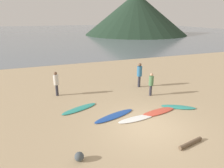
{
  "coord_description": "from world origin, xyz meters",
  "views": [
    {
      "loc": [
        -4.6,
        -7.36,
        5.07
      ],
      "look_at": [
        0.08,
        4.97,
        0.6
      ],
      "focal_mm": 32.23,
      "sensor_mm": 36.0,
      "label": 1
    }
  ],
  "objects": [
    {
      "name": "ground_plane",
      "position": [
        0.0,
        10.0,
        -0.1
      ],
      "size": [
        120.0,
        120.0,
        0.2
      ],
      "primitive_type": "cube",
      "color": "tan",
      "rests_on": "ground"
    },
    {
      "name": "beach_rock_near",
      "position": [
        -3.56,
        -1.2,
        0.17
      ],
      "size": [
        0.35,
        0.35,
        0.35
      ],
      "primitive_type": "sphere",
      "color": "#444C51",
      "rests_on": "ground"
    },
    {
      "name": "driftwood_log",
      "position": [
        0.95,
        -1.89,
        0.08
      ],
      "size": [
        1.31,
        0.42,
        0.17
      ],
      "primitive_type": "cylinder",
      "rotation": [
        0.0,
        1.57,
        0.2
      ],
      "color": "brown",
      "rests_on": "ground"
    },
    {
      "name": "surfboard_2",
      "position": [
        -0.12,
        0.85,
        0.04
      ],
      "size": [
        2.18,
        0.68,
        0.07
      ],
      "primitive_type": "ellipsoid",
      "rotation": [
        0.0,
        0.0,
        0.08
      ],
      "color": "white",
      "rests_on": "ground"
    },
    {
      "name": "surfboard_4",
      "position": [
        2.8,
        1.23,
        0.04
      ],
      "size": [
        1.93,
        1.46,
        0.09
      ],
      "primitive_type": "ellipsoid",
      "rotation": [
        0.0,
        0.0,
        -0.55
      ],
      "color": "teal",
      "rests_on": "ground"
    },
    {
      "name": "surfboard_0",
      "position": [
        -2.64,
        3.06,
        0.04
      ],
      "size": [
        2.31,
        1.35,
        0.07
      ],
      "primitive_type": "ellipsoid",
      "rotation": [
        0.0,
        0.0,
        0.38
      ],
      "color": "teal",
      "rests_on": "ground"
    },
    {
      "name": "surfboard_3",
      "position": [
        1.36,
        1.12,
        0.04
      ],
      "size": [
        2.41,
        0.97,
        0.08
      ],
      "primitive_type": "ellipsoid",
      "rotation": [
        0.0,
        0.0,
        0.16
      ],
      "color": "#D84C38",
      "rests_on": "ground"
    },
    {
      "name": "person_2",
      "position": [
        2.37,
        5.3,
        1.08
      ],
      "size": [
        0.37,
        0.37,
        1.83
      ],
      "rotation": [
        0.0,
        0.0,
        5.28
      ],
      "color": "#2D2D38",
      "rests_on": "ground"
    },
    {
      "name": "headland_hill",
      "position": [
        23.17,
        46.79,
        5.64
      ],
      "size": [
        28.98,
        28.98,
        11.28
      ],
      "primitive_type": "cone",
      "color": "#1E3323",
      "rests_on": "ground"
    },
    {
      "name": "ocean_water",
      "position": [
        0.0,
        64.74,
        0.0
      ],
      "size": [
        140.0,
        100.0,
        0.01
      ],
      "primitive_type": "cube",
      "color": "slate",
      "rests_on": "ground"
    },
    {
      "name": "person_0",
      "position": [
        2.27,
        3.48,
        0.92
      ],
      "size": [
        0.32,
        0.32,
        1.56
      ],
      "rotation": [
        0.0,
        0.0,
        6.14
      ],
      "color": "#2D2D38",
      "rests_on": "ground"
    },
    {
      "name": "surfboard_1",
      "position": [
        -1.09,
        1.54,
        0.04
      ],
      "size": [
        2.57,
        1.3,
        0.08
      ],
      "primitive_type": "ellipsoid",
      "rotation": [
        0.0,
        0.0,
        0.31
      ],
      "color": "#1E479E",
      "rests_on": "ground"
    },
    {
      "name": "person_1",
      "position": [
        -3.59,
        5.69,
        0.97
      ],
      "size": [
        0.33,
        0.33,
        1.65
      ],
      "rotation": [
        0.0,
        0.0,
        2.95
      ],
      "color": "#2D2D38",
      "rests_on": "ground"
    }
  ]
}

